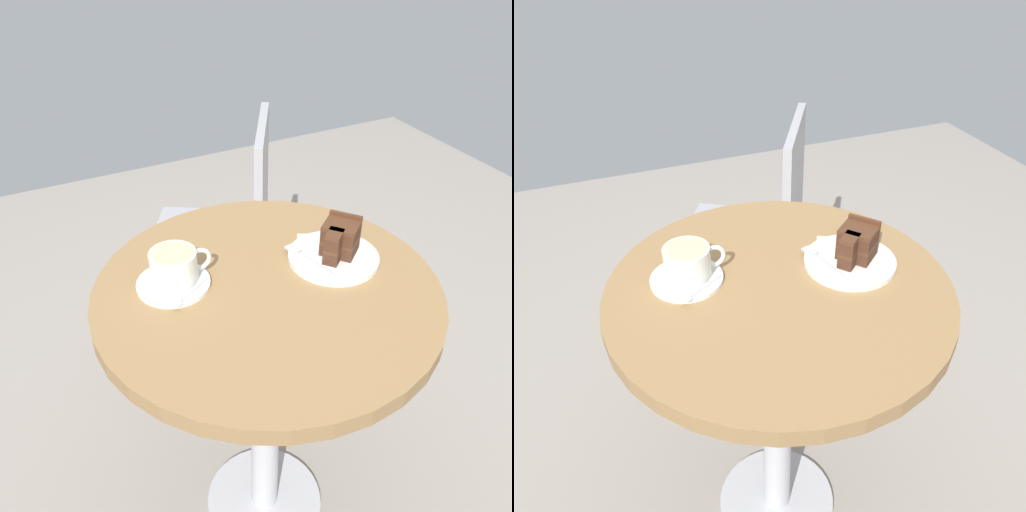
# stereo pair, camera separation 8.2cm
# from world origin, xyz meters

# --- Properties ---
(ground_plane) EXTENTS (4.40, 4.40, 0.01)m
(ground_plane) POSITION_xyz_m (0.00, 0.00, -0.01)
(ground_plane) COLOR gray
(ground_plane) RESTS_ON ground
(cafe_table) EXTENTS (0.69, 0.69, 0.76)m
(cafe_table) POSITION_xyz_m (0.00, 0.00, 0.62)
(cafe_table) COLOR olive
(cafe_table) RESTS_ON ground
(saucer) EXTENTS (0.15, 0.15, 0.01)m
(saucer) POSITION_xyz_m (-0.16, 0.08, 0.76)
(saucer) COLOR silver
(saucer) RESTS_ON cafe_table
(coffee_cup) EXTENTS (0.13, 0.09, 0.06)m
(coffee_cup) POSITION_xyz_m (-0.16, 0.09, 0.80)
(coffee_cup) COLOR silver
(coffee_cup) RESTS_ON saucer
(teaspoon) EXTENTS (0.09, 0.06, 0.00)m
(teaspoon) POSITION_xyz_m (-0.16, 0.03, 0.77)
(teaspoon) COLOR #B7B7BC
(teaspoon) RESTS_ON saucer
(cake_plate) EXTENTS (0.19, 0.19, 0.01)m
(cake_plate) POSITION_xyz_m (0.17, 0.02, 0.76)
(cake_plate) COLOR silver
(cake_plate) RESTS_ON cafe_table
(cake_slice) EXTENTS (0.11, 0.10, 0.08)m
(cake_slice) POSITION_xyz_m (0.18, 0.02, 0.80)
(cake_slice) COLOR #422619
(cake_slice) RESTS_ON cake_plate
(fork) EXTENTS (0.05, 0.14, 0.00)m
(fork) POSITION_xyz_m (0.11, 0.04, 0.77)
(fork) COLOR #B7B7BC
(fork) RESTS_ON cake_plate
(napkin) EXTENTS (0.18, 0.18, 0.00)m
(napkin) POSITION_xyz_m (0.17, 0.04, 0.76)
(napkin) COLOR beige
(napkin) RESTS_ON cafe_table
(cafe_chair) EXTENTS (0.52, 0.52, 0.84)m
(cafe_chair) POSITION_xyz_m (0.21, 0.63, 0.50)
(cafe_chair) COLOR #9E9EA3
(cafe_chair) RESTS_ON ground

